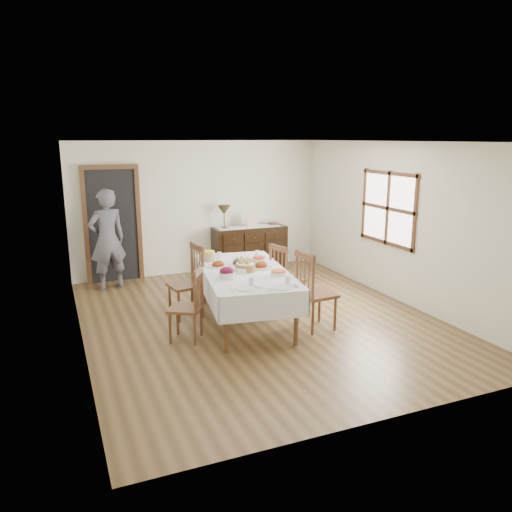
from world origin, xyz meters
name	(u,v)px	position (x,y,z in m)	size (l,w,h in m)	color
ground	(259,319)	(0.00, 0.00, 0.00)	(6.00, 6.00, 0.00)	brown
room_shell	(239,207)	(-0.15, 0.42, 1.64)	(5.02, 6.02, 2.65)	silver
dining_table	(245,276)	(-0.24, -0.04, 0.70)	(1.51, 2.46, 0.79)	silver
chair_left_near	(189,304)	(-1.16, -0.38, 0.50)	(0.57, 0.57, 1.00)	brown
chair_left_far	(189,281)	(-0.92, 0.54, 0.56)	(0.52, 0.52, 1.10)	brown
chair_right_near	(313,290)	(0.55, -0.66, 0.57)	(0.51, 0.51, 1.13)	brown
chair_right_far	(285,277)	(0.56, 0.26, 0.53)	(0.54, 0.54, 1.05)	brown
sideboard	(250,248)	(0.95, 2.72, 0.45)	(1.49, 0.54, 0.89)	black
person	(107,236)	(-1.86, 2.47, 0.96)	(0.60, 0.38, 1.91)	#565561
bread_basket	(245,266)	(-0.24, -0.08, 0.86)	(0.29, 0.29, 0.18)	brown
egg_basket	(242,262)	(-0.13, 0.32, 0.82)	(0.29, 0.29, 0.11)	black
ham_platter_a	(218,265)	(-0.53, 0.29, 0.82)	(0.32, 0.32, 0.11)	silver
ham_platter_b	(261,266)	(0.04, -0.02, 0.82)	(0.32, 0.32, 0.11)	silver
beet_bowl	(227,273)	(-0.61, -0.33, 0.86)	(0.22, 0.22, 0.16)	silver
carrot_bowl	(259,260)	(0.14, 0.31, 0.83)	(0.24, 0.24, 0.09)	silver
pineapple_bowl	(208,256)	(-0.55, 0.72, 0.86)	(0.24, 0.24, 0.15)	tan
casserole_dish	(278,272)	(0.11, -0.45, 0.83)	(0.22, 0.22, 0.07)	silver
butter_dish	(242,271)	(-0.33, -0.18, 0.83)	(0.15, 0.11, 0.07)	silver
setting_left	(247,286)	(-0.52, -0.84, 0.81)	(0.44, 0.31, 0.10)	silver
setting_right	(284,285)	(-0.07, -0.99, 0.81)	(0.44, 0.31, 0.10)	silver
glass_far_a	(219,255)	(-0.34, 0.78, 0.84)	(0.07, 0.07, 0.10)	white
glass_far_b	(257,254)	(0.25, 0.66, 0.84)	(0.07, 0.07, 0.10)	white
runner	(248,227)	(0.91, 2.70, 0.90)	(1.30, 0.35, 0.01)	white
table_lamp	(224,211)	(0.41, 2.73, 1.25)	(0.26, 0.26, 0.46)	brown
picture_frame	(252,220)	(0.97, 2.64, 1.03)	(0.22, 0.08, 0.28)	beige
deco_bowl	(273,224)	(1.48, 2.73, 0.92)	(0.20, 0.20, 0.06)	brown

